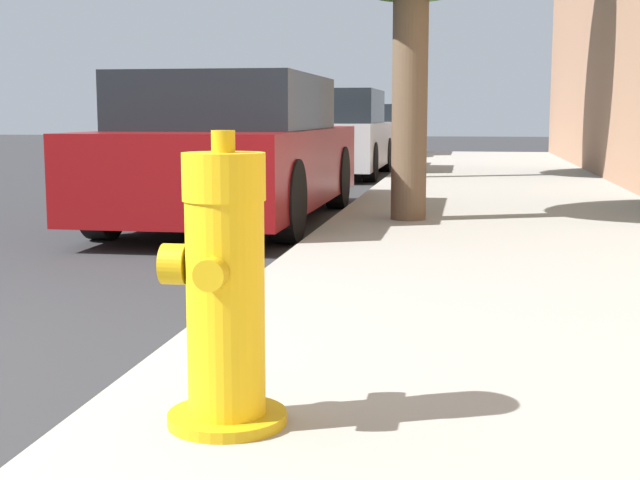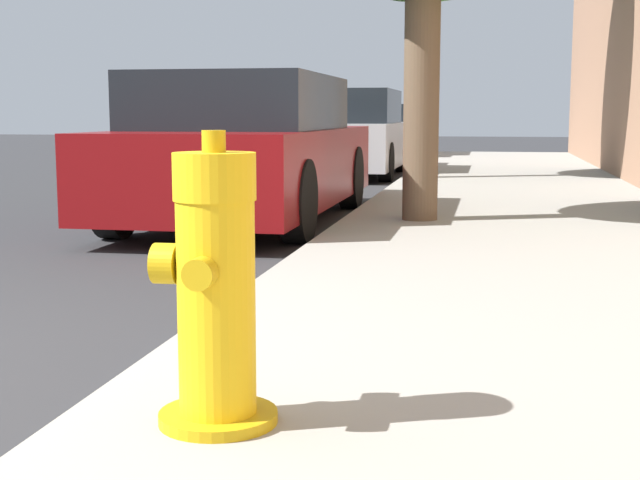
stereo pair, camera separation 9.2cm
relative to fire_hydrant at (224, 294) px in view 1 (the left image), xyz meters
The scene contains 5 objects.
sidewalk_slab 1.20m from the fire_hydrant, 11.76° to the left, with size 3.18×40.00×0.12m.
fire_hydrant is the anchor object (origin of this frame).
parked_car_near 6.13m from the fire_hydrant, 104.54° to the left, with size 1.80×4.52×1.42m.
parked_car_mid 12.66m from the fire_hydrant, 97.15° to the left, with size 1.75×4.02×1.46m.
parked_car_far 19.08m from the fire_hydrant, 94.57° to the left, with size 1.70×4.36×1.28m.
Camera 1 is at (2.96, -2.76, 1.06)m, focal length 50.00 mm.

